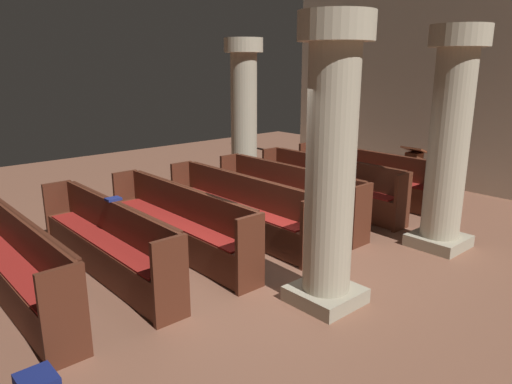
{
  "coord_description": "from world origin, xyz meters",
  "views": [
    {
      "loc": [
        4.61,
        -4.32,
        2.76
      ],
      "look_at": [
        -0.93,
        0.62,
        0.75
      ],
      "focal_mm": 33.48,
      "sensor_mm": 36.0,
      "label": 1
    }
  ],
  "objects_px": {
    "pillar_aisle_side": "(449,137)",
    "pillar_aisle_rear": "(331,162)",
    "pillar_far_side": "(244,112)",
    "pew_row_4": "(179,220)",
    "lectern": "(412,176)",
    "pew_row_1": "(329,183)",
    "pew_row_5": "(106,238)",
    "pew_row_6": "(14,261)",
    "pew_row_0": "(364,174)",
    "pew_row_2": "(287,193)",
    "hymn_book": "(113,199)",
    "pew_row_3": "(238,205)"
  },
  "relations": [
    {
      "from": "pew_row_6",
      "to": "pew_row_1",
      "type": "bearing_deg",
      "value": 90.0
    },
    {
      "from": "pew_row_2",
      "to": "pillar_aisle_rear",
      "type": "height_order",
      "value": "pillar_aisle_rear"
    },
    {
      "from": "pillar_far_side",
      "to": "pew_row_3",
      "type": "bearing_deg",
      "value": -42.08
    },
    {
      "from": "pew_row_2",
      "to": "lectern",
      "type": "bearing_deg",
      "value": 79.13
    },
    {
      "from": "pew_row_5",
      "to": "pillar_far_side",
      "type": "relative_size",
      "value": 1.01
    },
    {
      "from": "pew_row_3",
      "to": "pillar_far_side",
      "type": "bearing_deg",
      "value": 137.92
    },
    {
      "from": "pew_row_2",
      "to": "pew_row_4",
      "type": "relative_size",
      "value": 1.0
    },
    {
      "from": "pew_row_0",
      "to": "pillar_far_side",
      "type": "distance_m",
      "value": 2.94
    },
    {
      "from": "pillar_aisle_side",
      "to": "hymn_book",
      "type": "relative_size",
      "value": 17.07
    },
    {
      "from": "pew_row_5",
      "to": "pillar_aisle_side",
      "type": "distance_m",
      "value": 5.08
    },
    {
      "from": "pew_row_1",
      "to": "hymn_book",
      "type": "xyz_separation_m",
      "value": [
        -0.11,
        -4.35,
        0.48
      ]
    },
    {
      "from": "pew_row_4",
      "to": "pew_row_5",
      "type": "height_order",
      "value": "same"
    },
    {
      "from": "hymn_book",
      "to": "pew_row_6",
      "type": "bearing_deg",
      "value": -85.37
    },
    {
      "from": "lectern",
      "to": "hymn_book",
      "type": "xyz_separation_m",
      "value": [
        -0.71,
        -6.37,
        0.55
      ]
    },
    {
      "from": "pillar_far_side",
      "to": "lectern",
      "type": "xyz_separation_m",
      "value": [
        2.98,
        2.14,
        -1.26
      ]
    },
    {
      "from": "pew_row_0",
      "to": "pillar_aisle_rear",
      "type": "bearing_deg",
      "value": -59.22
    },
    {
      "from": "pew_row_1",
      "to": "pillar_aisle_rear",
      "type": "distance_m",
      "value": 3.99
    },
    {
      "from": "pillar_far_side",
      "to": "hymn_book",
      "type": "xyz_separation_m",
      "value": [
        2.27,
        -4.23,
        -0.71
      ]
    },
    {
      "from": "pew_row_1",
      "to": "pillar_aisle_rear",
      "type": "bearing_deg",
      "value": -50.46
    },
    {
      "from": "pillar_aisle_rear",
      "to": "pew_row_4",
      "type": "bearing_deg",
      "value": -169.19
    },
    {
      "from": "pew_row_5",
      "to": "pillar_aisle_side",
      "type": "xyz_separation_m",
      "value": [
        2.43,
        4.3,
        1.18
      ]
    },
    {
      "from": "pew_row_0",
      "to": "pew_row_1",
      "type": "distance_m",
      "value": 1.14
    },
    {
      "from": "pew_row_6",
      "to": "lectern",
      "type": "height_order",
      "value": "lectern"
    },
    {
      "from": "pew_row_2",
      "to": "hymn_book",
      "type": "distance_m",
      "value": 3.25
    },
    {
      "from": "pew_row_0",
      "to": "pew_row_4",
      "type": "relative_size",
      "value": 1.0
    },
    {
      "from": "pew_row_2",
      "to": "pillar_aisle_side",
      "type": "height_order",
      "value": "pillar_aisle_side"
    },
    {
      "from": "pew_row_0",
      "to": "pew_row_3",
      "type": "xyz_separation_m",
      "value": [
        0.0,
        -3.41,
        0.0
      ]
    },
    {
      "from": "pew_row_1",
      "to": "hymn_book",
      "type": "distance_m",
      "value": 4.38
    },
    {
      "from": "pillar_aisle_side",
      "to": "pillar_aisle_rear",
      "type": "height_order",
      "value": "same"
    },
    {
      "from": "pew_row_5",
      "to": "pew_row_6",
      "type": "relative_size",
      "value": 1.0
    },
    {
      "from": "hymn_book",
      "to": "pew_row_1",
      "type": "bearing_deg",
      "value": 88.59
    },
    {
      "from": "pew_row_1",
      "to": "pew_row_3",
      "type": "distance_m",
      "value": 2.27
    },
    {
      "from": "pew_row_4",
      "to": "lectern",
      "type": "bearing_deg",
      "value": 83.63
    },
    {
      "from": "pew_row_5",
      "to": "pew_row_6",
      "type": "bearing_deg",
      "value": -90.0
    },
    {
      "from": "pew_row_5",
      "to": "hymn_book",
      "type": "xyz_separation_m",
      "value": [
        -0.11,
        0.19,
        0.48
      ]
    },
    {
      "from": "pew_row_1",
      "to": "pew_row_4",
      "type": "bearing_deg",
      "value": -90.0
    },
    {
      "from": "pew_row_1",
      "to": "pillar_aisle_side",
      "type": "xyz_separation_m",
      "value": [
        2.43,
        -0.24,
        1.18
      ]
    },
    {
      "from": "pillar_far_side",
      "to": "pew_row_4",
      "type": "bearing_deg",
      "value": -54.07
    },
    {
      "from": "pillar_aisle_rear",
      "to": "lectern",
      "type": "height_order",
      "value": "pillar_aisle_rear"
    },
    {
      "from": "hymn_book",
      "to": "pew_row_0",
      "type": "bearing_deg",
      "value": 88.88
    },
    {
      "from": "pew_row_0",
      "to": "pillar_far_side",
      "type": "bearing_deg",
      "value": -152.13
    },
    {
      "from": "pew_row_2",
      "to": "pew_row_5",
      "type": "bearing_deg",
      "value": -90.0
    },
    {
      "from": "pew_row_3",
      "to": "pew_row_4",
      "type": "distance_m",
      "value": 1.14
    },
    {
      "from": "pew_row_0",
      "to": "pew_row_2",
      "type": "distance_m",
      "value": 2.27
    },
    {
      "from": "pew_row_3",
      "to": "pew_row_5",
      "type": "height_order",
      "value": "same"
    },
    {
      "from": "pew_row_3",
      "to": "hymn_book",
      "type": "xyz_separation_m",
      "value": [
        -0.11,
        -2.08,
        0.48
      ]
    },
    {
      "from": "pew_row_6",
      "to": "hymn_book",
      "type": "xyz_separation_m",
      "value": [
        -0.11,
        1.32,
        0.48
      ]
    },
    {
      "from": "pew_row_4",
      "to": "pew_row_2",
      "type": "bearing_deg",
      "value": 90.0
    },
    {
      "from": "pew_row_0",
      "to": "pew_row_4",
      "type": "distance_m",
      "value": 4.54
    },
    {
      "from": "pew_row_2",
      "to": "pillar_far_side",
      "type": "relative_size",
      "value": 1.01
    }
  ]
}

